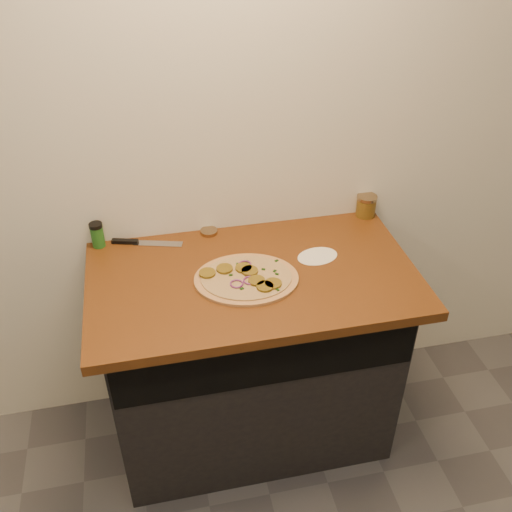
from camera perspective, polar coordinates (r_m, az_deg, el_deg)
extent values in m
cube|color=silver|center=(2.14, -2.24, 13.23)|extent=(4.00, 0.02, 2.70)
cube|color=black|center=(2.42, -0.45, -10.23)|extent=(1.10, 0.60, 0.86)
cube|color=#633212|center=(2.10, -0.34, -2.18)|extent=(1.20, 0.70, 0.04)
cylinder|color=tan|center=(2.05, -0.97, -2.31)|extent=(0.42, 0.42, 0.01)
cylinder|color=beige|center=(2.04, -0.97, -2.12)|extent=(0.36, 0.36, 0.00)
cylinder|color=brown|center=(2.00, 1.74, -2.76)|extent=(0.06, 0.06, 0.01)
cylinder|color=brown|center=(1.99, 0.91, -3.07)|extent=(0.06, 0.06, 0.01)
cylinder|color=brown|center=(2.02, 0.07, -2.48)|extent=(0.06, 0.06, 0.01)
cylinder|color=brown|center=(2.06, -4.90, -1.71)|extent=(0.06, 0.06, 0.01)
cylinder|color=brown|center=(2.08, -1.26, -1.20)|extent=(0.06, 0.06, 0.01)
cylinder|color=brown|center=(2.07, -3.16, -1.28)|extent=(0.06, 0.06, 0.01)
cylinder|color=brown|center=(2.06, -0.62, -1.50)|extent=(0.06, 0.06, 0.01)
torus|color=#6E2969|center=(2.00, -1.95, -2.78)|extent=(0.05, 0.05, 0.01)
torus|color=#6E2969|center=(2.09, -1.13, -0.84)|extent=(0.05, 0.05, 0.01)
torus|color=#6E2969|center=(2.02, -0.63, -2.44)|extent=(0.05, 0.05, 0.01)
cube|color=black|center=(2.12, 2.07, -0.47)|extent=(0.02, 0.01, 0.00)
cube|color=black|center=(2.05, -2.54, -1.90)|extent=(0.01, 0.01, 0.00)
cube|color=black|center=(2.11, -0.87, -0.56)|extent=(0.02, 0.02, 0.00)
cube|color=black|center=(2.07, 1.88, -1.50)|extent=(0.02, 0.02, 0.00)
cube|color=black|center=(1.98, 2.17, -3.38)|extent=(0.01, 0.02, 0.00)
cube|color=black|center=(2.10, -1.81, -0.78)|extent=(0.02, 0.01, 0.00)
cube|color=black|center=(1.98, -1.42, -3.28)|extent=(0.02, 0.01, 0.00)
cube|color=black|center=(2.05, 2.10, -1.80)|extent=(0.02, 0.02, 0.00)
cube|color=black|center=(2.07, 0.74, -1.33)|extent=(0.02, 0.01, 0.00)
cube|color=black|center=(2.05, -0.09, -1.77)|extent=(0.02, 0.02, 0.00)
cube|color=black|center=(2.04, -0.69, -1.97)|extent=(0.01, 0.01, 0.00)
cube|color=black|center=(2.10, -3.42, -0.91)|extent=(0.01, 0.01, 0.00)
cube|color=#B7BAC1|center=(2.27, -9.77, 1.22)|extent=(0.19, 0.09, 0.00)
cube|color=black|center=(2.30, -12.97, 1.42)|extent=(0.11, 0.05, 0.02)
cylinder|color=#917654|center=(2.31, -4.73, 2.44)|extent=(0.09, 0.09, 0.01)
cylinder|color=maroon|center=(2.45, 10.94, 4.83)|extent=(0.08, 0.08, 0.08)
cylinder|color=#917654|center=(2.42, 11.06, 5.77)|extent=(0.08, 0.08, 0.01)
cylinder|color=#22631F|center=(2.29, -15.56, 1.88)|extent=(0.05, 0.05, 0.09)
cylinder|color=black|center=(2.26, -15.76, 2.96)|extent=(0.05, 0.05, 0.02)
cylinder|color=white|center=(2.18, 6.16, -0.02)|extent=(0.19, 0.19, 0.00)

